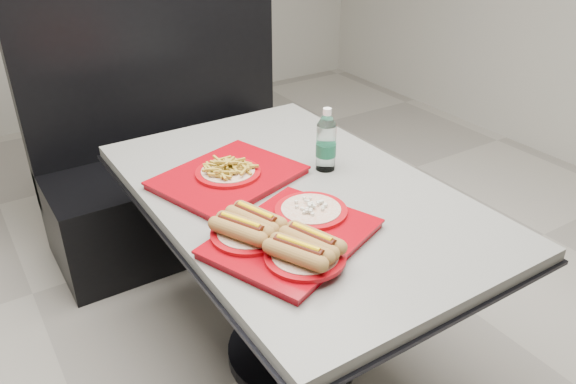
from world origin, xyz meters
TOP-DOWN VIEW (x-y plane):
  - ground at (0.00, 0.00)m, footprint 6.00×6.00m
  - diner_table at (0.00, 0.00)m, footprint 0.92×1.42m
  - booth_bench at (0.00, 1.09)m, footprint 1.30×0.57m
  - tray_near at (-0.20, -0.26)m, footprint 0.55×0.49m
  - tray_far at (-0.16, 0.18)m, footprint 0.54×0.48m
  - water_bottle at (0.18, 0.07)m, footprint 0.07×0.07m

SIDE VIEW (x-z plane):
  - ground at x=0.00m, z-range 0.00..0.00m
  - booth_bench at x=0.00m, z-range -0.27..1.08m
  - diner_table at x=0.00m, z-range 0.21..0.96m
  - tray_far at x=-0.16m, z-range 0.73..0.82m
  - tray_near at x=-0.20m, z-range 0.74..0.84m
  - water_bottle at x=0.18m, z-range 0.73..0.96m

